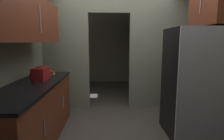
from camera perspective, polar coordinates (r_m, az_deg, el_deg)
The scene contains 8 objects.
ground at distance 3.20m, azimuth 2.27°, elevation -19.19°, with size 20.00×20.00×0.00m, color #47423D.
kitchen_partition at distance 4.09m, azimuth 1.75°, elevation 8.14°, with size 3.21×0.12×2.74m.
adjoining_room_shell at distance 5.99m, azimuth 0.28°, elevation 7.52°, with size 3.21×2.85×2.74m.
refrigerator at distance 3.18m, azimuth 24.02°, elevation -3.73°, with size 0.80×0.80×1.71m.
lower_cabinet_run at distance 2.98m, azimuth -23.30°, elevation -12.57°, with size 0.66×2.17×0.90m.
upper_cabinet_counterside at distance 2.81m, azimuth -25.02°, elevation 14.26°, with size 0.36×1.95×0.63m.
boombox at distance 3.11m, azimuth -21.35°, elevation -1.06°, with size 0.20×0.35×0.22m.
book_stack at distance 3.53m, azimuth -18.42°, elevation -0.90°, with size 0.15×0.17×0.07m.
Camera 1 is at (-0.20, -2.82, 1.50)m, focal length 29.35 mm.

